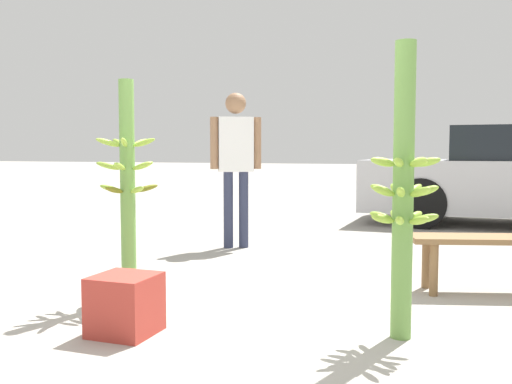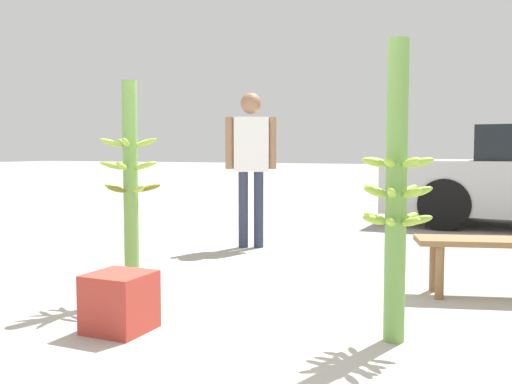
{
  "view_description": "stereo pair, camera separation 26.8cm",
  "coord_description": "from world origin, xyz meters",
  "px_view_note": "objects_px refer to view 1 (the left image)",
  "views": [
    {
      "loc": [
        1.18,
        -3.02,
        1.03
      ],
      "look_at": [
        -0.11,
        0.52,
        0.75
      ],
      "focal_mm": 40.0,
      "sensor_mm": 36.0,
      "label": 1
    },
    {
      "loc": [
        1.42,
        -2.92,
        1.03
      ],
      "look_at": [
        -0.11,
        0.52,
        0.75
      ],
      "focal_mm": 40.0,
      "sensor_mm": 36.0,
      "label": 2
    }
  ],
  "objects_px": {
    "banana_stalk_center": "(403,191)",
    "banana_stalk_left": "(128,187)",
    "produce_crate": "(125,304)",
    "vendor_person": "(236,154)"
  },
  "relations": [
    {
      "from": "banana_stalk_center",
      "to": "banana_stalk_left",
      "type": "bearing_deg",
      "value": 175.33
    },
    {
      "from": "banana_stalk_center",
      "to": "produce_crate",
      "type": "xyz_separation_m",
      "value": [
        -1.46,
        -0.46,
        -0.64
      ]
    },
    {
      "from": "banana_stalk_left",
      "to": "vendor_person",
      "type": "height_order",
      "value": "vendor_person"
    },
    {
      "from": "banana_stalk_left",
      "to": "produce_crate",
      "type": "relative_size",
      "value": 4.5
    },
    {
      "from": "produce_crate",
      "to": "banana_stalk_center",
      "type": "bearing_deg",
      "value": 17.4
    },
    {
      "from": "banana_stalk_left",
      "to": "vendor_person",
      "type": "distance_m",
      "value": 2.27
    },
    {
      "from": "produce_crate",
      "to": "vendor_person",
      "type": "bearing_deg",
      "value": 99.49
    },
    {
      "from": "banana_stalk_center",
      "to": "produce_crate",
      "type": "relative_size",
      "value": 4.83
    },
    {
      "from": "banana_stalk_center",
      "to": "produce_crate",
      "type": "bearing_deg",
      "value": -162.6
    },
    {
      "from": "banana_stalk_center",
      "to": "vendor_person",
      "type": "relative_size",
      "value": 0.99
    }
  ]
}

